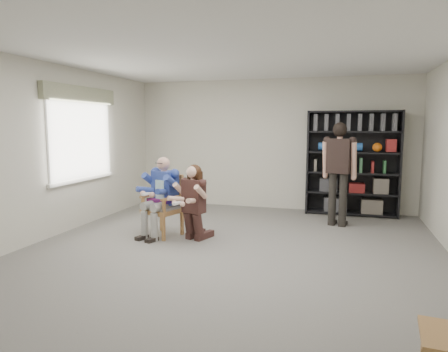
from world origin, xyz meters
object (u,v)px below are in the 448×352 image
(armchair, at_px, (162,205))
(seated_man, at_px, (162,196))
(kneeling_woman, at_px, (193,203))
(bookshelf, at_px, (352,163))
(standing_man, at_px, (338,175))

(armchair, distance_m, seated_man, 0.15)
(armchair, distance_m, kneeling_woman, 0.60)
(armchair, bearing_deg, seated_man, 0.00)
(kneeling_woman, height_order, bookshelf, bookshelf)
(seated_man, distance_m, bookshelf, 3.94)
(kneeling_woman, xyz_separation_m, bookshelf, (2.43, 2.64, 0.45))
(bookshelf, bearing_deg, kneeling_woman, -132.60)
(seated_man, relative_size, kneeling_woman, 1.09)
(bookshelf, relative_size, standing_man, 1.14)
(seated_man, xyz_separation_m, kneeling_woman, (0.58, -0.12, -0.06))
(kneeling_woman, xyz_separation_m, standing_man, (2.17, 1.61, 0.32))
(standing_man, bearing_deg, seated_man, -136.58)
(kneeling_woman, distance_m, bookshelf, 3.61)
(seated_man, bearing_deg, kneeling_woman, 6.58)
(bookshelf, xyz_separation_m, standing_man, (-0.26, -1.03, -0.13))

